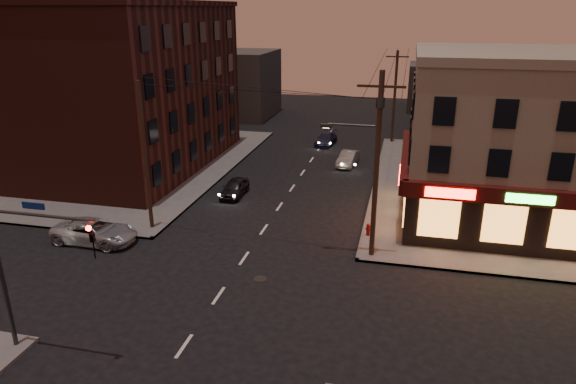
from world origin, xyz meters
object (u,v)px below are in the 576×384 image
(sedan_near, at_px, (235,188))
(sedan_far, at_px, (326,139))
(suv_cross, at_px, (95,231))
(fire_hydrant, at_px, (368,229))
(sedan_mid, at_px, (348,159))

(sedan_near, distance_m, sedan_far, 16.82)
(suv_cross, xyz_separation_m, fire_hydrant, (15.53, 4.33, -0.13))
(fire_hydrant, bearing_deg, sedan_far, 105.69)
(sedan_mid, bearing_deg, suv_cross, -115.73)
(suv_cross, xyz_separation_m, sedan_near, (5.39, 9.43, -0.08))
(sedan_near, relative_size, sedan_far, 0.88)
(sedan_near, relative_size, sedan_mid, 0.96)
(suv_cross, bearing_deg, sedan_near, -28.11)
(suv_cross, bearing_deg, sedan_mid, -31.79)
(sedan_far, bearing_deg, suv_cross, -105.39)
(fire_hydrant, bearing_deg, sedan_near, 153.32)
(suv_cross, height_order, fire_hydrant, suv_cross)
(sedan_near, height_order, fire_hydrant, sedan_near)
(sedan_near, relative_size, fire_hydrant, 4.83)
(suv_cross, relative_size, sedan_far, 1.22)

